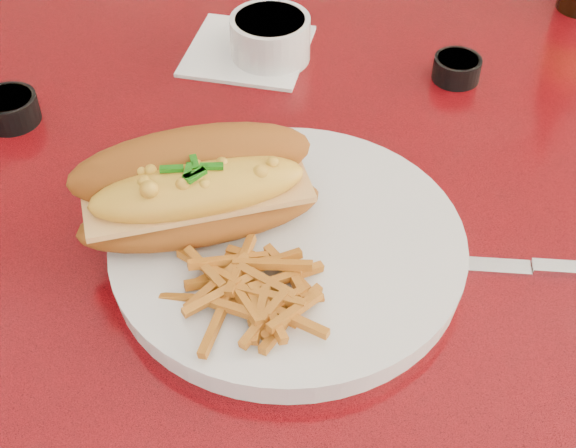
{
  "coord_description": "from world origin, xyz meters",
  "views": [
    {
      "loc": [
        -0.04,
        -0.57,
        1.28
      ],
      "look_at": [
        -0.01,
        -0.09,
        0.81
      ],
      "focal_mm": 50.0,
      "sensor_mm": 36.0,
      "label": 1
    }
  ],
  "objects_px": {
    "diner_table": "(296,294)",
    "mac_hoagie": "(196,188)",
    "booth_bench_far": "(272,99)",
    "dinner_plate": "(288,247)",
    "knife": "(520,267)",
    "fork": "(255,173)",
    "sauce_cup_right": "(457,68)",
    "gravy_ramekin": "(270,37)",
    "sauce_cup_left": "(10,108)"
  },
  "relations": [
    {
      "from": "sauce_cup_right",
      "to": "diner_table",
      "type": "bearing_deg",
      "value": -138.12
    },
    {
      "from": "fork",
      "to": "sauce_cup_left",
      "type": "bearing_deg",
      "value": 45.75
    },
    {
      "from": "booth_bench_far",
      "to": "fork",
      "type": "xyz_separation_m",
      "value": [
        -0.04,
        -0.82,
        0.5
      ]
    },
    {
      "from": "fork",
      "to": "knife",
      "type": "distance_m",
      "value": 0.25
    },
    {
      "from": "fork",
      "to": "gravy_ramekin",
      "type": "xyz_separation_m",
      "value": [
        0.02,
        0.23,
        0.01
      ]
    },
    {
      "from": "gravy_ramekin",
      "to": "sauce_cup_right",
      "type": "height_order",
      "value": "gravy_ramekin"
    },
    {
      "from": "sauce_cup_right",
      "to": "gravy_ramekin",
      "type": "bearing_deg",
      "value": 165.34
    },
    {
      "from": "diner_table",
      "to": "dinner_plate",
      "type": "xyz_separation_m",
      "value": [
        -0.01,
        -0.09,
        0.17
      ]
    },
    {
      "from": "diner_table",
      "to": "dinner_plate",
      "type": "distance_m",
      "value": 0.2
    },
    {
      "from": "fork",
      "to": "sauce_cup_right",
      "type": "xyz_separation_m",
      "value": [
        0.23,
        0.17,
        -0.01
      ]
    },
    {
      "from": "gravy_ramekin",
      "to": "sauce_cup_left",
      "type": "relative_size",
      "value": 2.03
    },
    {
      "from": "knife",
      "to": "dinner_plate",
      "type": "bearing_deg",
      "value": -179.12
    },
    {
      "from": "mac_hoagie",
      "to": "sauce_cup_left",
      "type": "height_order",
      "value": "mac_hoagie"
    },
    {
      "from": "dinner_plate",
      "to": "knife",
      "type": "bearing_deg",
      "value": -7.1
    },
    {
      "from": "diner_table",
      "to": "knife",
      "type": "xyz_separation_m",
      "value": [
        0.18,
        -0.12,
        0.16
      ]
    },
    {
      "from": "knife",
      "to": "mac_hoagie",
      "type": "bearing_deg",
      "value": 177.45
    },
    {
      "from": "booth_bench_far",
      "to": "gravy_ramekin",
      "type": "height_order",
      "value": "booth_bench_far"
    },
    {
      "from": "dinner_plate",
      "to": "gravy_ramekin",
      "type": "distance_m",
      "value": 0.31
    },
    {
      "from": "dinner_plate",
      "to": "mac_hoagie",
      "type": "xyz_separation_m",
      "value": [
        -0.08,
        0.03,
        0.05
      ]
    },
    {
      "from": "sauce_cup_right",
      "to": "dinner_plate",
      "type": "bearing_deg",
      "value": -127.41
    },
    {
      "from": "mac_hoagie",
      "to": "knife",
      "type": "distance_m",
      "value": 0.28
    },
    {
      "from": "diner_table",
      "to": "mac_hoagie",
      "type": "distance_m",
      "value": 0.25
    },
    {
      "from": "fork",
      "to": "sauce_cup_left",
      "type": "distance_m",
      "value": 0.28
    },
    {
      "from": "mac_hoagie",
      "to": "sauce_cup_left",
      "type": "bearing_deg",
      "value": 125.68
    },
    {
      "from": "dinner_plate",
      "to": "sauce_cup_left",
      "type": "height_order",
      "value": "sauce_cup_left"
    },
    {
      "from": "fork",
      "to": "gravy_ramekin",
      "type": "distance_m",
      "value": 0.23
    },
    {
      "from": "dinner_plate",
      "to": "mac_hoagie",
      "type": "height_order",
      "value": "mac_hoagie"
    },
    {
      "from": "diner_table",
      "to": "sauce_cup_right",
      "type": "relative_size",
      "value": 18.95
    },
    {
      "from": "diner_table",
      "to": "knife",
      "type": "height_order",
      "value": "knife"
    },
    {
      "from": "diner_table",
      "to": "knife",
      "type": "relative_size",
      "value": 5.82
    },
    {
      "from": "booth_bench_far",
      "to": "knife",
      "type": "height_order",
      "value": "booth_bench_far"
    },
    {
      "from": "gravy_ramekin",
      "to": "sauce_cup_right",
      "type": "xyz_separation_m",
      "value": [
        0.2,
        -0.05,
        -0.01
      ]
    },
    {
      "from": "booth_bench_far",
      "to": "sauce_cup_right",
      "type": "distance_m",
      "value": 0.83
    },
    {
      "from": "booth_bench_far",
      "to": "dinner_plate",
      "type": "bearing_deg",
      "value": -90.9
    },
    {
      "from": "diner_table",
      "to": "sauce_cup_right",
      "type": "height_order",
      "value": "sauce_cup_right"
    },
    {
      "from": "dinner_plate",
      "to": "sauce_cup_right",
      "type": "xyz_separation_m",
      "value": [
        0.2,
        0.26,
        0.0
      ]
    },
    {
      "from": "sauce_cup_right",
      "to": "knife",
      "type": "distance_m",
      "value": 0.29
    },
    {
      "from": "booth_bench_far",
      "to": "sauce_cup_left",
      "type": "relative_size",
      "value": 20.3
    },
    {
      "from": "diner_table",
      "to": "knife",
      "type": "bearing_deg",
      "value": -33.06
    },
    {
      "from": "dinner_plate",
      "to": "mac_hoagie",
      "type": "distance_m",
      "value": 0.09
    },
    {
      "from": "gravy_ramekin",
      "to": "mac_hoagie",
      "type": "bearing_deg",
      "value": -104.02
    },
    {
      "from": "dinner_plate",
      "to": "sauce_cup_left",
      "type": "xyz_separation_m",
      "value": [
        -0.28,
        0.21,
        0.0
      ]
    },
    {
      "from": "sauce_cup_left",
      "to": "sauce_cup_right",
      "type": "distance_m",
      "value": 0.48
    },
    {
      "from": "knife",
      "to": "sauce_cup_left",
      "type": "bearing_deg",
      "value": 161.7
    },
    {
      "from": "booth_bench_far",
      "to": "knife",
      "type": "relative_size",
      "value": 5.68
    },
    {
      "from": "mac_hoagie",
      "to": "fork",
      "type": "bearing_deg",
      "value": 39.39
    },
    {
      "from": "knife",
      "to": "sauce_cup_right",
      "type": "bearing_deg",
      "value": 97.56
    },
    {
      "from": "dinner_plate",
      "to": "sauce_cup_right",
      "type": "relative_size",
      "value": 5.04
    },
    {
      "from": "diner_table",
      "to": "gravy_ramekin",
      "type": "bearing_deg",
      "value": 94.63
    },
    {
      "from": "booth_bench_far",
      "to": "mac_hoagie",
      "type": "distance_m",
      "value": 1.04
    }
  ]
}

